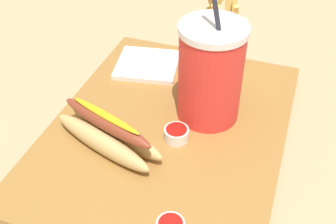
{
  "coord_description": "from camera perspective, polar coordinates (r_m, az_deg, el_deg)",
  "views": [
    {
      "loc": [
        0.46,
        0.16,
        0.46
      ],
      "look_at": [
        0.0,
        0.0,
        0.05
      ],
      "focal_mm": 45.07,
      "sensor_mm": 36.0,
      "label": 1
    }
  ],
  "objects": [
    {
      "name": "ground_plane",
      "position": [
        0.68,
        0.0,
        -3.88
      ],
      "size": [
        2.4,
        2.4,
        0.02
      ],
      "primitive_type": "cube",
      "color": "tan"
    },
    {
      "name": "food_tray",
      "position": [
        0.67,
        0.0,
        -2.64
      ],
      "size": [
        0.47,
        0.36,
        0.02
      ],
      "primitive_type": "cube",
      "color": "olive",
      "rests_on": "ground_plane"
    },
    {
      "name": "soda_cup",
      "position": [
        0.64,
        5.76,
        5.28
      ],
      "size": [
        0.1,
        0.1,
        0.24
      ],
      "color": "red",
      "rests_on": "food_tray"
    },
    {
      "name": "fries_basket",
      "position": [
        0.75,
        7.0,
        8.43
      ],
      "size": [
        0.09,
        0.08,
        0.16
      ],
      "color": "white",
      "rests_on": "food_tray"
    },
    {
      "name": "hot_dog_1",
      "position": [
        0.62,
        -8.17,
        -2.83
      ],
      "size": [
        0.11,
        0.19,
        0.06
      ],
      "color": "tan",
      "rests_on": "food_tray"
    },
    {
      "name": "ketchup_cup_1",
      "position": [
        0.63,
        1.15,
        -2.91
      ],
      "size": [
        0.04,
        0.04,
        0.02
      ],
      "color": "white",
      "rests_on": "food_tray"
    },
    {
      "name": "napkin_stack",
      "position": [
        0.79,
        -2.81,
        6.41
      ],
      "size": [
        0.12,
        0.13,
        0.01
      ],
      "primitive_type": "cube",
      "rotation": [
        0.0,
        0.0,
        0.17
      ],
      "color": "white",
      "rests_on": "food_tray"
    }
  ]
}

